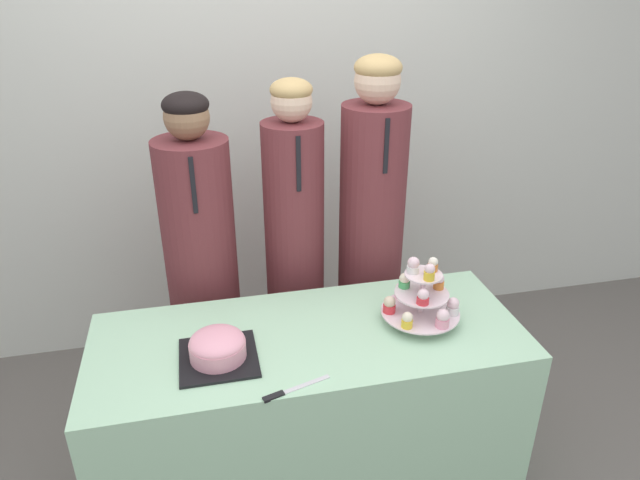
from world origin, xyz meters
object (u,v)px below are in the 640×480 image
Objects in this scene: cake_knife at (286,392)px; student_0 at (204,281)px; cupcake_stand at (422,297)px; round_cake at (218,347)px; student_2 at (370,250)px; student_1 at (295,266)px.

student_0 is (-0.22, 0.83, -0.06)m from cake_knife.
student_0 reaches higher than cake_knife.
student_0 is at bearing 143.72° from cupcake_stand.
student_2 reaches higher than round_cake.
cupcake_stand is at bearing -36.28° from student_0.
student_1 is at bearing -180.00° from student_2.
cupcake_stand is 0.17× the size of student_2.
student_0 is (-0.76, 0.56, -0.16)m from cupcake_stand.
student_1 is (0.18, 0.83, -0.03)m from cake_knife.
cake_knife is 0.78× the size of cupcake_stand.
student_2 reaches higher than cupcake_stand.
student_1 is (-0.36, 0.56, -0.13)m from cupcake_stand.
round_cake is 0.73m from student_1.
student_0 is at bearing -180.00° from student_2.
student_1 is at bearing -0.00° from student_0.
student_0 is 0.40m from student_1.
round_cake is 0.74m from cupcake_stand.
student_1 is 0.95× the size of student_2.
student_1 is (0.40, -0.00, 0.03)m from student_0.
round_cake is 1.15× the size of cake_knife.
cake_knife is 0.14× the size of student_1.
student_1 reaches higher than student_0.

